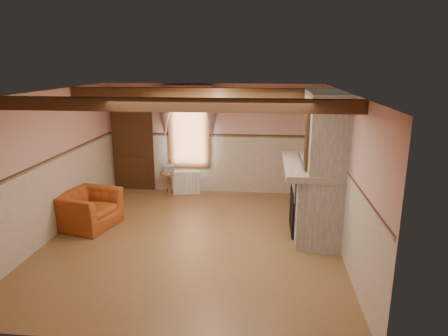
# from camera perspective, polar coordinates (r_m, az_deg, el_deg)

# --- Properties ---
(floor) EXTENTS (5.50, 6.00, 0.01)m
(floor) POSITION_cam_1_polar(r_m,az_deg,el_deg) (7.86, -4.47, -10.04)
(floor) COLOR brown
(floor) RESTS_ON ground
(ceiling) EXTENTS (5.50, 6.00, 0.01)m
(ceiling) POSITION_cam_1_polar(r_m,az_deg,el_deg) (7.15, -4.93, 10.76)
(ceiling) COLOR silver
(ceiling) RESTS_ON wall_back
(wall_back) EXTENTS (5.50, 0.02, 2.80)m
(wall_back) POSITION_cam_1_polar(r_m,az_deg,el_deg) (10.27, -1.66, 4.18)
(wall_back) COLOR tan
(wall_back) RESTS_ON floor
(wall_front) EXTENTS (5.50, 0.02, 2.80)m
(wall_front) POSITION_cam_1_polar(r_m,az_deg,el_deg) (4.63, -11.49, -9.74)
(wall_front) COLOR tan
(wall_front) RESTS_ON floor
(wall_left) EXTENTS (0.02, 6.00, 2.80)m
(wall_left) POSITION_cam_1_polar(r_m,az_deg,el_deg) (8.33, -23.63, 0.38)
(wall_left) COLOR tan
(wall_left) RESTS_ON floor
(wall_right) EXTENTS (0.02, 6.00, 2.80)m
(wall_right) POSITION_cam_1_polar(r_m,az_deg,el_deg) (7.40, 16.74, -0.69)
(wall_right) COLOR tan
(wall_right) RESTS_ON floor
(wainscot) EXTENTS (5.50, 6.00, 1.50)m
(wainscot) POSITION_cam_1_polar(r_m,az_deg,el_deg) (7.58, -4.58, -4.89)
(wainscot) COLOR beige
(wainscot) RESTS_ON floor
(chair_rail) EXTENTS (5.50, 6.00, 0.08)m
(chair_rail) POSITION_cam_1_polar(r_m,az_deg,el_deg) (7.36, -4.70, 0.62)
(chair_rail) COLOR black
(chair_rail) RESTS_ON wainscot
(firebox) EXTENTS (0.20, 0.95, 0.90)m
(firebox) POSITION_cam_1_polar(r_m,az_deg,el_deg) (8.16, 10.28, -5.87)
(firebox) COLOR black
(firebox) RESTS_ON floor
(armchair) EXTENTS (1.24, 1.35, 0.74)m
(armchair) POSITION_cam_1_polar(r_m,az_deg,el_deg) (8.73, -18.81, -5.61)
(armchair) COLOR #994219
(armchair) RESTS_ON floor
(side_table) EXTENTS (0.49, 0.49, 0.55)m
(side_table) POSITION_cam_1_polar(r_m,az_deg,el_deg) (10.46, -7.86, -2.11)
(side_table) COLOR brown
(side_table) RESTS_ON floor
(book_stack) EXTENTS (0.34, 0.38, 0.20)m
(book_stack) POSITION_cam_1_polar(r_m,az_deg,el_deg) (10.35, -7.90, -0.14)
(book_stack) COLOR #B7AD8C
(book_stack) RESTS_ON side_table
(radiator) EXTENTS (0.72, 0.28, 0.60)m
(radiator) POSITION_cam_1_polar(r_m,az_deg,el_deg) (10.35, -5.34, -2.07)
(radiator) COLOR silver
(radiator) RESTS_ON floor
(bowl) EXTENTS (0.32, 0.32, 0.08)m
(bowl) POSITION_cam_1_polar(r_m,az_deg,el_deg) (7.85, 12.42, 0.92)
(bowl) COLOR brown
(bowl) RESTS_ON mantel
(mantel_clock) EXTENTS (0.14, 0.24, 0.20)m
(mantel_clock) POSITION_cam_1_polar(r_m,az_deg,el_deg) (8.47, 11.97, 2.37)
(mantel_clock) COLOR black
(mantel_clock) RESTS_ON mantel
(oil_lamp) EXTENTS (0.11, 0.11, 0.28)m
(oil_lamp) POSITION_cam_1_polar(r_m,az_deg,el_deg) (8.40, 12.02, 2.55)
(oil_lamp) COLOR gold
(oil_lamp) RESTS_ON mantel
(candle_red) EXTENTS (0.06, 0.06, 0.16)m
(candle_red) POSITION_cam_1_polar(r_m,az_deg,el_deg) (7.26, 12.95, 0.07)
(candle_red) COLOR maroon
(candle_red) RESTS_ON mantel
(jar_yellow) EXTENTS (0.06, 0.06, 0.12)m
(jar_yellow) POSITION_cam_1_polar(r_m,az_deg,el_deg) (7.34, 12.87, 0.08)
(jar_yellow) COLOR gold
(jar_yellow) RESTS_ON mantel
(fireplace) EXTENTS (0.85, 2.00, 2.80)m
(fireplace) POSITION_cam_1_polar(r_m,az_deg,el_deg) (7.92, 13.66, 0.52)
(fireplace) COLOR gray
(fireplace) RESTS_ON floor
(mantel) EXTENTS (1.05, 2.05, 0.12)m
(mantel) POSITION_cam_1_polar(r_m,az_deg,el_deg) (7.91, 12.35, 0.28)
(mantel) COLOR gray
(mantel) RESTS_ON fireplace
(overmantel_mirror) EXTENTS (0.06, 1.44, 1.04)m
(overmantel_mirror) POSITION_cam_1_polar(r_m,az_deg,el_deg) (7.76, 11.24, 4.68)
(overmantel_mirror) COLOR silver
(overmantel_mirror) RESTS_ON fireplace
(door) EXTENTS (1.10, 0.10, 2.10)m
(door) POSITION_cam_1_polar(r_m,az_deg,el_deg) (10.76, -12.85, 2.40)
(door) COLOR black
(door) RESTS_ON floor
(window) EXTENTS (1.06, 0.08, 2.02)m
(window) POSITION_cam_1_polar(r_m,az_deg,el_deg) (10.30, -5.02, 5.57)
(window) COLOR white
(window) RESTS_ON wall_back
(window_drapes) EXTENTS (1.30, 0.14, 1.40)m
(window_drapes) POSITION_cam_1_polar(r_m,az_deg,el_deg) (10.13, -5.19, 8.83)
(window_drapes) COLOR gray
(window_drapes) RESTS_ON wall_back
(ceiling_beam_front) EXTENTS (5.50, 0.18, 0.20)m
(ceiling_beam_front) POSITION_cam_1_polar(r_m,az_deg,el_deg) (5.99, -7.05, 8.96)
(ceiling_beam_front) COLOR black
(ceiling_beam_front) RESTS_ON ceiling
(ceiling_beam_back) EXTENTS (5.50, 0.18, 0.20)m
(ceiling_beam_back) POSITION_cam_1_polar(r_m,az_deg,el_deg) (8.34, -3.36, 10.68)
(ceiling_beam_back) COLOR black
(ceiling_beam_back) RESTS_ON ceiling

